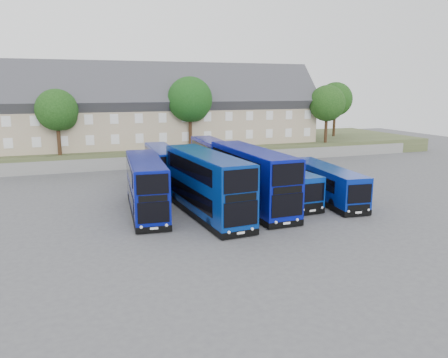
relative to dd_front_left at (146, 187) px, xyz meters
The scene contains 15 objects.
ground 8.80m from the dd_front_left, 29.74° to the right, with size 120.00×120.00×0.00m, color #4C4C51.
retaining_wall 21.15m from the dd_front_left, 69.42° to the left, with size 70.00×0.40×1.50m, color slate.
earth_bank 30.69m from the dd_front_left, 76.00° to the left, with size 80.00×20.00×2.00m, color #424E2C.
terrace_row 26.52m from the dd_front_left, 80.26° to the left, with size 48.00×10.40×11.20m.
dd_front_left is the anchor object (origin of this frame).
dd_front_mid 4.83m from the dd_front_left, 27.10° to the right, with size 3.69×12.25×4.80m.
dd_front_right 8.55m from the dd_front_left, ahead, with size 3.05×12.19×4.82m.
dd_rear_left 9.57m from the dd_front_left, 70.63° to the left, with size 2.61×9.85×3.88m.
dd_rear_right 14.50m from the dd_front_left, 50.54° to the left, with size 2.61×10.39×4.10m.
coach_east_a 11.79m from the dd_front_left, ahead, with size 2.69×10.86×2.94m.
coach_east_b 15.58m from the dd_front_left, ahead, with size 3.31×11.14×3.00m.
tree_west 22.38m from the dd_front_left, 107.14° to the left, with size 4.80×4.80×7.65m.
tree_mid 24.15m from the dd_front_left, 65.87° to the left, with size 5.76×5.76×9.18m.
tree_east 36.57m from the dd_front_left, 35.20° to the left, with size 5.12×5.12×8.16m.
tree_far 45.53m from the dd_front_left, 38.07° to the left, with size 5.44×5.44×8.67m.
Camera 1 is at (-12.82, -29.25, 9.69)m, focal length 35.00 mm.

